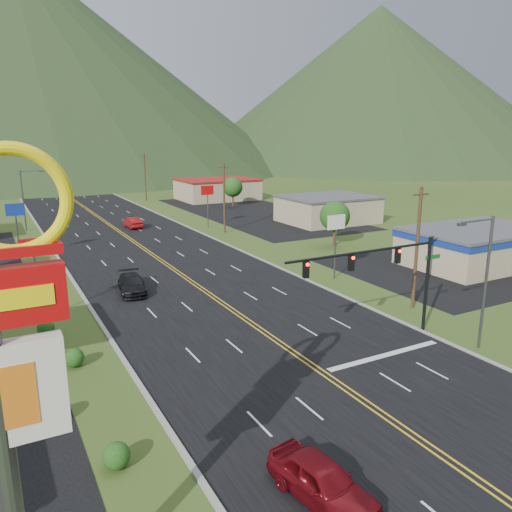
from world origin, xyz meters
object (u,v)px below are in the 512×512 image
traffic_signal (386,267)px  streetlight_east (483,274)px  car_red_far (133,223)px  streetlight_west (25,196)px  car_red_near (322,482)px  car_dark_mid (132,285)px

traffic_signal → streetlight_east: size_ratio=1.46×
streetlight_east → car_red_far: (-8.57, 54.98, -4.37)m
streetlight_west → streetlight_east: bearing=-69.1°
car_red_near → streetlight_west: bearing=85.2°
streetlight_west → traffic_signal: bearing=-72.0°
traffic_signal → car_red_near: size_ratio=2.61×
streetlight_east → traffic_signal: bearing=139.6°
streetlight_east → car_dark_mid: (-17.16, 22.97, -4.39)m
traffic_signal → car_red_near: bearing=-140.0°
car_red_near → car_dark_mid: 29.79m
car_red_near → car_red_far: 62.46m
streetlight_west → car_red_near: streetlight_west is taller
streetlight_west → car_dark_mid: bearing=-81.3°
car_dark_mid → car_red_far: (8.59, 32.02, 0.02)m
traffic_signal → car_dark_mid: size_ratio=2.41×
traffic_signal → car_dark_mid: bearing=123.3°
car_red_near → car_dark_mid: (0.41, 29.79, -0.06)m
traffic_signal → car_dark_mid: 23.15m
streetlight_east → streetlight_west: size_ratio=1.00×
car_red_near → car_dark_mid: bearing=79.9°
car_red_near → car_red_far: (9.00, 61.81, -0.05)m
streetlight_west → car_dark_mid: streetlight_west is taller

